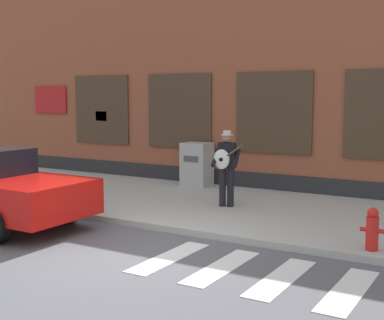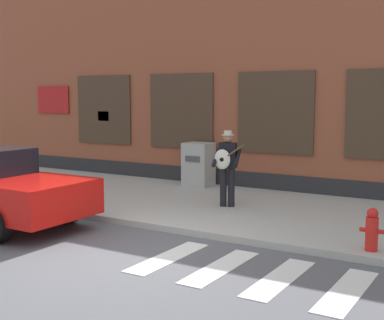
{
  "view_description": "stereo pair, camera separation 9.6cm",
  "coord_description": "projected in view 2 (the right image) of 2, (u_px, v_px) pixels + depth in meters",
  "views": [
    {
      "loc": [
        5.28,
        -6.91,
        2.6
      ],
      "look_at": [
        0.17,
        1.67,
        1.39
      ],
      "focal_mm": 50.0,
      "sensor_mm": 36.0,
      "label": 1
    },
    {
      "loc": [
        5.36,
        -6.87,
        2.6
      ],
      "look_at": [
        0.17,
        1.67,
        1.39
      ],
      "focal_mm": 50.0,
      "sensor_mm": 36.0,
      "label": 2
    }
  ],
  "objects": [
    {
      "name": "building_backdrop",
      "position": [
        303.0,
        66.0,
        15.37
      ],
      "size": [
        28.0,
        4.06,
        6.9
      ],
      "color": "brown",
      "rests_on": "ground"
    },
    {
      "name": "fire_hydrant",
      "position": [
        372.0,
        230.0,
        8.5
      ],
      "size": [
        0.38,
        0.2,
        0.7
      ],
      "color": "red",
      "rests_on": "sidewalk"
    },
    {
      "name": "crosswalk",
      "position": [
        312.0,
        284.0,
        7.37
      ],
      "size": [
        5.2,
        1.9,
        0.01
      ],
      "color": "silver",
      "rests_on": "ground"
    },
    {
      "name": "sidewalk",
      "position": [
        233.0,
        208.0,
        12.07
      ],
      "size": [
        28.0,
        4.75,
        0.13
      ],
      "color": "#ADAAA3",
      "rests_on": "ground"
    },
    {
      "name": "busker",
      "position": [
        227.0,
        164.0,
        11.83
      ],
      "size": [
        0.77,
        0.64,
        1.7
      ],
      "color": "black",
      "rests_on": "sidewalk"
    },
    {
      "name": "utility_box",
      "position": [
        198.0,
        164.0,
        14.68
      ],
      "size": [
        0.74,
        0.65,
        1.18
      ],
      "color": "#ADADA8",
      "rests_on": "sidewalk"
    },
    {
      "name": "ground_plane",
      "position": [
        131.0,
        252.0,
        8.9
      ],
      "size": [
        160.0,
        160.0,
        0.0
      ],
      "primitive_type": "plane",
      "color": "#56565B"
    }
  ]
}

